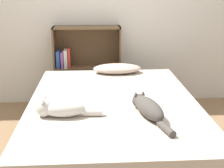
{
  "coord_description": "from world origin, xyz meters",
  "views": [
    {
      "loc": [
        -0.16,
        -2.59,
        1.56
      ],
      "look_at": [
        0.0,
        0.16,
        0.66
      ],
      "focal_mm": 50.0,
      "sensor_mm": 36.0,
      "label": 1
    }
  ],
  "objects_px": {
    "bed": "(113,129)",
    "cat_light": "(60,108)",
    "bookshelf": "(85,65)",
    "pillow": "(117,69)",
    "cat_dark": "(148,108)"
  },
  "relations": [
    {
      "from": "bed",
      "to": "cat_light",
      "type": "bearing_deg",
      "value": -143.63
    },
    {
      "from": "bed",
      "to": "bookshelf",
      "type": "relative_size",
      "value": 2.01
    },
    {
      "from": "pillow",
      "to": "bed",
      "type": "bearing_deg",
      "value": -96.69
    },
    {
      "from": "cat_light",
      "to": "pillow",
      "type": "bearing_deg",
      "value": -111.97
    },
    {
      "from": "cat_dark",
      "to": "bookshelf",
      "type": "relative_size",
      "value": 0.6
    },
    {
      "from": "pillow",
      "to": "bookshelf",
      "type": "bearing_deg",
      "value": 128.66
    },
    {
      "from": "bed",
      "to": "cat_light",
      "type": "distance_m",
      "value": 0.64
    },
    {
      "from": "pillow",
      "to": "cat_light",
      "type": "relative_size",
      "value": 1.06
    },
    {
      "from": "pillow",
      "to": "cat_light",
      "type": "height_order",
      "value": "cat_light"
    },
    {
      "from": "bed",
      "to": "pillow",
      "type": "distance_m",
      "value": 0.94
    },
    {
      "from": "bed",
      "to": "bookshelf",
      "type": "bearing_deg",
      "value": 101.74
    },
    {
      "from": "cat_light",
      "to": "bookshelf",
      "type": "bearing_deg",
      "value": -92.99
    },
    {
      "from": "bed",
      "to": "cat_light",
      "type": "xyz_separation_m",
      "value": [
        -0.44,
        -0.32,
        0.35
      ]
    },
    {
      "from": "bed",
      "to": "pillow",
      "type": "xyz_separation_m",
      "value": [
        0.1,
        0.87,
        0.34
      ]
    },
    {
      "from": "cat_dark",
      "to": "pillow",
      "type": "bearing_deg",
      "value": -8.31
    }
  ]
}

